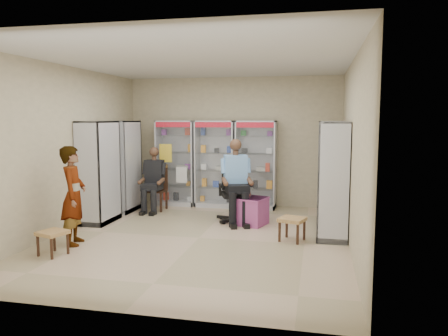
% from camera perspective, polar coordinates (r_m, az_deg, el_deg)
% --- Properties ---
extents(floor, '(6.00, 6.00, 0.00)m').
position_cam_1_polar(floor, '(7.65, -3.28, -9.09)').
color(floor, tan).
rests_on(floor, ground).
extents(room_shell, '(5.02, 6.02, 3.01)m').
position_cam_1_polar(room_shell, '(7.36, -3.38, 5.83)').
color(room_shell, '#C0B28F').
rests_on(room_shell, ground).
extents(cabinet_back_left, '(0.90, 0.50, 2.00)m').
position_cam_1_polar(cabinet_back_left, '(10.41, -6.21, 0.67)').
color(cabinet_back_left, '#B2B5B9').
rests_on(cabinet_back_left, floor).
extents(cabinet_back_mid, '(0.90, 0.50, 2.00)m').
position_cam_1_polar(cabinet_back_mid, '(10.15, -1.11, 0.56)').
color(cabinet_back_mid, silver).
rests_on(cabinet_back_mid, floor).
extents(cabinet_back_right, '(0.90, 0.50, 2.00)m').
position_cam_1_polar(cabinet_back_right, '(9.98, 4.20, 0.43)').
color(cabinet_back_right, '#B5B7BC').
rests_on(cabinet_back_right, floor).
extents(cabinet_right_far, '(0.90, 0.50, 2.00)m').
position_cam_1_polar(cabinet_right_far, '(8.76, 13.77, -0.59)').
color(cabinet_right_far, silver).
rests_on(cabinet_right_far, floor).
extents(cabinet_right_near, '(0.90, 0.50, 2.00)m').
position_cam_1_polar(cabinet_right_near, '(7.67, 13.99, -1.59)').
color(cabinet_right_near, '#A7A9AE').
rests_on(cabinet_right_near, floor).
extents(cabinet_left_far, '(0.90, 0.50, 2.00)m').
position_cam_1_polar(cabinet_left_far, '(9.89, -13.03, 0.23)').
color(cabinet_left_far, '#AEAFB5').
rests_on(cabinet_left_far, floor).
extents(cabinet_left_near, '(0.90, 0.50, 2.00)m').
position_cam_1_polar(cabinet_left_near, '(8.92, -16.04, -0.53)').
color(cabinet_left_near, '#A0A3A7').
rests_on(cabinet_left_near, floor).
extents(wooden_chair, '(0.42, 0.42, 0.94)m').
position_cam_1_polar(wooden_chair, '(9.88, -8.89, -2.79)').
color(wooden_chair, black).
rests_on(wooden_chair, floor).
extents(seated_customer, '(0.44, 0.60, 1.34)m').
position_cam_1_polar(seated_customer, '(9.80, -9.01, -1.68)').
color(seated_customer, black).
rests_on(seated_customer, floor).
extents(office_chair, '(0.85, 0.85, 1.22)m').
position_cam_1_polar(office_chair, '(8.70, 1.55, -3.05)').
color(office_chair, black).
rests_on(office_chair, floor).
extents(seated_shopkeeper, '(0.72, 0.84, 1.55)m').
position_cam_1_polar(seated_shopkeeper, '(8.63, 1.49, -2.02)').
color(seated_shopkeeper, '#7092DD').
rests_on(seated_shopkeeper, floor).
extents(pink_trunk, '(0.69, 0.68, 0.53)m').
position_cam_1_polar(pink_trunk, '(8.51, 3.50, -5.63)').
color(pink_trunk, '#A94391').
rests_on(pink_trunk, floor).
extents(tea_glass, '(0.07, 0.07, 0.11)m').
position_cam_1_polar(tea_glass, '(8.50, 3.28, -3.44)').
color(tea_glass, '#562907').
rests_on(tea_glass, pink_trunk).
extents(woven_stool_a, '(0.50, 0.50, 0.40)m').
position_cam_1_polar(woven_stool_a, '(7.49, 8.87, -7.91)').
color(woven_stool_a, '#9C6D41').
rests_on(woven_stool_a, floor).
extents(woven_stool_b, '(0.46, 0.46, 0.37)m').
position_cam_1_polar(woven_stool_b, '(7.15, -21.44, -9.10)').
color(woven_stool_b, olive).
rests_on(woven_stool_b, floor).
extents(standing_man, '(0.54, 0.68, 1.61)m').
position_cam_1_polar(standing_man, '(7.50, -19.06, -3.42)').
color(standing_man, gray).
rests_on(standing_man, floor).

